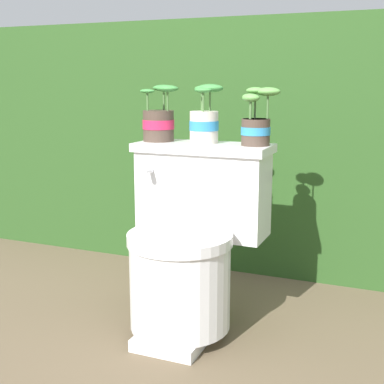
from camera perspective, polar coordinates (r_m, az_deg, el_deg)
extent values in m
plane|color=brown|center=(1.92, -2.45, -14.97)|extent=(12.00, 12.00, 0.00)
cube|color=#284C1E|center=(2.72, 6.86, 5.39)|extent=(2.85, 0.72, 1.13)
cube|color=silver|center=(1.91, -1.25, -14.55)|extent=(0.22, 0.34, 0.04)
cylinder|color=silver|center=(1.84, -1.28, -9.91)|extent=(0.34, 0.34, 0.29)
cylinder|color=silver|center=(1.79, -1.30, -5.01)|extent=(0.35, 0.35, 0.04)
cube|color=silver|center=(1.95, 1.19, -0.14)|extent=(0.47, 0.18, 0.30)
cube|color=silver|center=(1.92, 1.21, 4.75)|extent=(0.49, 0.21, 0.03)
cylinder|color=silver|center=(1.89, -4.73, 2.27)|extent=(0.02, 0.05, 0.02)
cylinder|color=#47382D|center=(1.99, -3.60, 7.06)|extent=(0.11, 0.11, 0.11)
cylinder|color=#D1234C|center=(1.99, -3.60, 7.22)|extent=(0.12, 0.12, 0.03)
cylinder|color=#332319|center=(1.99, -3.62, 8.51)|extent=(0.11, 0.11, 0.01)
cylinder|color=#4C753D|center=(1.97, -4.78, 9.58)|extent=(0.01, 0.01, 0.07)
ellipsoid|color=#387F38|center=(1.97, -4.79, 10.67)|extent=(0.06, 0.04, 0.01)
cylinder|color=#4C753D|center=(1.97, -2.63, 9.70)|extent=(0.01, 0.01, 0.07)
ellipsoid|color=#387F38|center=(1.97, -2.64, 10.97)|extent=(0.08, 0.06, 0.02)
cylinder|color=#4C753D|center=(2.03, -3.03, 9.78)|extent=(0.01, 0.01, 0.07)
ellipsoid|color=#387F38|center=(2.03, -3.04, 11.02)|extent=(0.09, 0.06, 0.02)
cylinder|color=beige|center=(1.93, 1.29, 6.93)|extent=(0.10, 0.10, 0.11)
cylinder|color=#2D84BC|center=(1.93, 1.29, 7.10)|extent=(0.11, 0.11, 0.03)
cylinder|color=#332319|center=(1.93, 1.29, 8.43)|extent=(0.09, 0.09, 0.01)
cylinder|color=#4C753D|center=(1.94, 1.93, 9.69)|extent=(0.01, 0.01, 0.07)
ellipsoid|color=#387F38|center=(1.94, 1.94, 11.01)|extent=(0.10, 0.07, 0.03)
cylinder|color=#4C753D|center=(1.95, 1.05, 9.70)|extent=(0.01, 0.01, 0.07)
ellipsoid|color=#387F38|center=(1.94, 1.06, 10.95)|extent=(0.06, 0.04, 0.02)
cylinder|color=#4C753D|center=(1.90, 1.21, 9.60)|extent=(0.01, 0.01, 0.07)
ellipsoid|color=#387F38|center=(1.90, 1.21, 10.81)|extent=(0.06, 0.05, 0.02)
cylinder|color=#47382D|center=(1.87, 6.80, 6.35)|extent=(0.10, 0.10, 0.09)
cylinder|color=#2D84BC|center=(1.87, 6.80, 6.49)|extent=(0.10, 0.10, 0.03)
cylinder|color=#332319|center=(1.86, 6.83, 7.58)|extent=(0.09, 0.09, 0.01)
cylinder|color=#4C753D|center=(1.87, 8.07, 9.01)|extent=(0.01, 0.01, 0.08)
ellipsoid|color=#569342|center=(1.86, 8.12, 10.55)|extent=(0.09, 0.06, 0.03)
cylinder|color=#4C753D|center=(1.85, 6.21, 8.81)|extent=(0.01, 0.01, 0.07)
ellipsoid|color=#569342|center=(1.85, 6.24, 10.07)|extent=(0.06, 0.04, 0.02)
cylinder|color=#4C753D|center=(1.84, 6.27, 8.71)|extent=(0.01, 0.01, 0.06)
ellipsoid|color=#569342|center=(1.84, 6.30, 9.94)|extent=(0.06, 0.04, 0.03)
cylinder|color=#4C753D|center=(1.88, 6.74, 9.14)|extent=(0.01, 0.01, 0.09)
ellipsoid|color=#569342|center=(1.87, 6.78, 10.70)|extent=(0.06, 0.05, 0.02)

